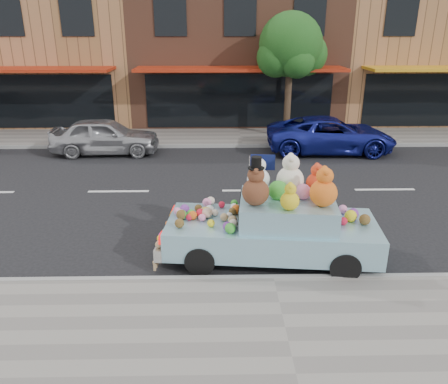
{
  "coord_description": "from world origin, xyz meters",
  "views": [
    {
      "loc": [
        -1.09,
        -12.22,
        4.61
      ],
      "look_at": [
        -0.92,
        -3.39,
        1.25
      ],
      "focal_mm": 35.0,
      "sensor_mm": 36.0,
      "label": 1
    }
  ],
  "objects_px": {
    "street_tree": "(291,50)",
    "car_silver": "(105,136)",
    "car_blue": "(331,135)",
    "art_car": "(273,223)"
  },
  "relations": [
    {
      "from": "car_silver",
      "to": "art_car",
      "type": "xyz_separation_m",
      "value": [
        5.4,
        -8.21,
        0.12
      ]
    },
    {
      "from": "car_blue",
      "to": "art_car",
      "type": "relative_size",
      "value": 1.06
    },
    {
      "from": "car_silver",
      "to": "street_tree",
      "type": "bearing_deg",
      "value": -73.37
    },
    {
      "from": "street_tree",
      "to": "car_blue",
      "type": "relative_size",
      "value": 1.07
    },
    {
      "from": "street_tree",
      "to": "car_silver",
      "type": "relative_size",
      "value": 1.29
    },
    {
      "from": "street_tree",
      "to": "art_car",
      "type": "height_order",
      "value": "street_tree"
    },
    {
      "from": "street_tree",
      "to": "art_car",
      "type": "xyz_separation_m",
      "value": [
        -1.94,
        -10.59,
        -2.88
      ]
    },
    {
      "from": "car_blue",
      "to": "art_car",
      "type": "xyz_separation_m",
      "value": [
        -3.27,
        -8.3,
        0.13
      ]
    },
    {
      "from": "art_car",
      "to": "street_tree",
      "type": "bearing_deg",
      "value": 85.5
    },
    {
      "from": "car_silver",
      "to": "car_blue",
      "type": "bearing_deg",
      "value": -90.76
    }
  ]
}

